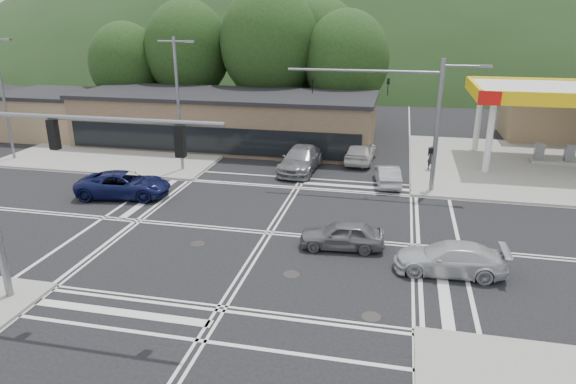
% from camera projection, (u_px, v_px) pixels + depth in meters
% --- Properties ---
extents(ground, '(120.00, 120.00, 0.00)m').
position_uv_depth(ground, '(269.00, 233.00, 25.71)').
color(ground, black).
rests_on(ground, ground).
extents(sidewalk_ne, '(16.00, 16.00, 0.15)m').
position_uv_depth(sidewalk_ne, '(525.00, 167.00, 36.48)').
color(sidewalk_ne, gray).
rests_on(sidewalk_ne, ground).
extents(sidewalk_nw, '(16.00, 16.00, 0.15)m').
position_uv_depth(sidewalk_nw, '(139.00, 145.00, 42.55)').
color(sidewalk_nw, gray).
rests_on(sidewalk_nw, ground).
extents(gas_station_canopy, '(12.32, 8.34, 5.75)m').
position_uv_depth(gas_station_canopy, '(564.00, 95.00, 35.35)').
color(gas_station_canopy, silver).
rests_on(gas_station_canopy, ground).
extents(convenience_store, '(10.00, 6.00, 3.80)m').
position_uv_depth(convenience_store, '(566.00, 118.00, 44.08)').
color(convenience_store, '#846B4F').
rests_on(convenience_store, ground).
extents(commercial_row, '(24.00, 8.00, 4.00)m').
position_uv_depth(commercial_row, '(226.00, 121.00, 42.34)').
color(commercial_row, brown).
rests_on(commercial_row, ground).
extents(commercial_nw, '(8.00, 7.00, 3.60)m').
position_uv_depth(commercial_nw, '(55.00, 115.00, 45.65)').
color(commercial_nw, '#846B4F').
rests_on(commercial_nw, ground).
extents(hill_north, '(252.00, 126.00, 140.00)m').
position_uv_depth(hill_north, '(374.00, 65.00, 108.69)').
color(hill_north, '#203618').
rests_on(hill_north, ground).
extents(tree_n_a, '(8.00, 8.00, 11.75)m').
position_uv_depth(tree_n_a, '(188.00, 50.00, 48.31)').
color(tree_n_a, '#382619').
rests_on(tree_n_a, ground).
extents(tree_n_b, '(9.00, 9.00, 12.98)m').
position_uv_depth(tree_n_b, '(270.00, 44.00, 46.48)').
color(tree_n_b, '#382619').
rests_on(tree_n_b, ground).
extents(tree_n_c, '(7.60, 7.60, 10.87)m').
position_uv_depth(tree_n_c, '(346.00, 60.00, 45.49)').
color(tree_n_c, '#382619').
rests_on(tree_n_c, ground).
extents(tree_n_d, '(6.80, 6.80, 9.76)m').
position_uv_depth(tree_n_d, '(126.00, 64.00, 49.04)').
color(tree_n_d, '#382619').
rests_on(tree_n_d, ground).
extents(tree_n_e, '(8.40, 8.40, 11.98)m').
position_uv_depth(tree_n_e, '(320.00, 49.00, 49.57)').
color(tree_n_e, '#382619').
rests_on(tree_n_e, ground).
extents(streetlight_nw, '(2.50, 0.25, 9.00)m').
position_uv_depth(streetlight_nw, '(179.00, 98.00, 34.05)').
color(streetlight_nw, slate).
rests_on(streetlight_nw, ground).
extents(streetlight_w, '(2.50, 0.25, 9.00)m').
position_uv_depth(streetlight_w, '(3.00, 92.00, 36.78)').
color(streetlight_w, slate).
rests_on(streetlight_w, ground).
extents(signal_mast_ne, '(11.65, 0.30, 8.00)m').
position_uv_depth(signal_mast_ne, '(417.00, 109.00, 30.19)').
color(signal_mast_ne, slate).
rests_on(signal_mast_ne, ground).
extents(signal_mast_sw, '(9.14, 0.28, 8.00)m').
position_uv_depth(signal_mast_sw, '(30.00, 175.00, 17.75)').
color(signal_mast_sw, slate).
rests_on(signal_mast_sw, ground).
extents(car_blue_west, '(5.77, 3.34, 1.51)m').
position_uv_depth(car_blue_west, '(124.00, 185.00, 30.54)').
color(car_blue_west, '#0D123C').
rests_on(car_blue_west, ground).
extents(car_grey_center, '(4.04, 1.92, 1.33)m').
position_uv_depth(car_grey_center, '(342.00, 235.00, 23.85)').
color(car_grey_center, slate).
rests_on(car_grey_center, ground).
extents(car_silver_east, '(4.66, 1.98, 1.34)m').
position_uv_depth(car_silver_east, '(450.00, 258.00, 21.55)').
color(car_silver_east, '#B9BDC1').
rests_on(car_silver_east, ground).
extents(car_queue_a, '(1.92, 4.08, 1.29)m').
position_uv_depth(car_queue_a, '(387.00, 175.00, 32.68)').
color(car_queue_a, '#989A9E').
rests_on(car_queue_a, ground).
extents(car_queue_b, '(2.21, 4.97, 1.66)m').
position_uv_depth(car_queue_b, '(361.00, 151.00, 37.66)').
color(car_queue_b, silver).
rests_on(car_queue_b, ground).
extents(car_northbound, '(2.61, 5.79, 1.65)m').
position_uv_depth(car_northbound, '(301.00, 159.00, 35.57)').
color(car_northbound, slate).
rests_on(car_northbound, ground).
extents(pedestrian, '(0.71, 0.64, 1.63)m').
position_uv_depth(pedestrian, '(431.00, 158.00, 35.41)').
color(pedestrian, black).
rests_on(pedestrian, sidewalk_ne).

